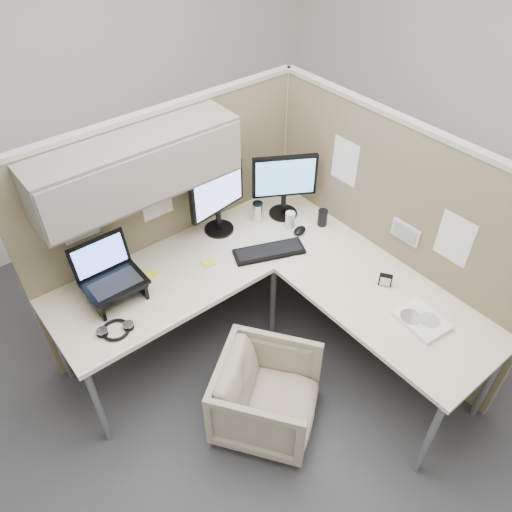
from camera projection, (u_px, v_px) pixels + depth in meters
ground at (267, 374)px, 3.41m from camera, size 4.50×4.50×0.00m
partition_back at (157, 199)px, 3.06m from camera, size 2.00×0.36×1.63m
partition_right at (382, 234)px, 3.25m from camera, size 0.07×2.03×1.63m
desk at (272, 284)px, 3.08m from camera, size 2.00×1.98×0.73m
office_chair at (267, 393)px, 2.96m from camera, size 0.77×0.77×0.59m
monitor_left at (217, 197)px, 3.24m from camera, size 0.44×0.20×0.47m
monitor_right at (285, 181)px, 3.38m from camera, size 0.40×0.25×0.47m
laptop_station at (112, 280)px, 2.86m from camera, size 0.34×0.29×0.36m
keyboard at (269, 252)px, 3.23m from camera, size 0.48×0.32×0.02m
mouse at (300, 231)px, 3.39m from camera, size 0.12×0.10×0.04m
travel_mug at (258, 212)px, 3.45m from camera, size 0.07×0.07×0.15m
soda_can_green at (323, 218)px, 3.43m from camera, size 0.07×0.07×0.12m
soda_can_silver at (290, 220)px, 3.41m from camera, size 0.07×0.07×0.12m
sticky_note_c at (151, 275)px, 3.08m from camera, size 0.10×0.10×0.01m
sticky_note_d at (208, 263)px, 3.16m from camera, size 0.08×0.08×0.01m
headphones at (116, 330)px, 2.74m from camera, size 0.21×0.21×0.03m
paper_stack at (422, 321)px, 2.79m from camera, size 0.24×0.29×0.03m
desk_clock at (385, 280)px, 3.00m from camera, size 0.07×0.08×0.08m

